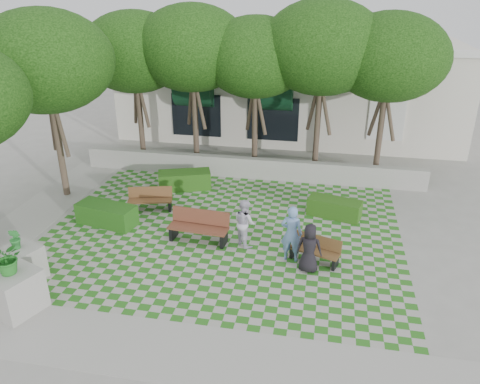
% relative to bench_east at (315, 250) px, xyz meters
% --- Properties ---
extents(ground, '(90.00, 90.00, 0.00)m').
position_rel_bench_east_xyz_m(ground, '(-3.18, 0.12, -0.39)').
color(ground, gray).
rests_on(ground, ground).
extents(lawn, '(12.00, 12.00, 0.00)m').
position_rel_bench_east_xyz_m(lawn, '(-3.18, 1.12, -0.39)').
color(lawn, '#2B721E').
rests_on(lawn, ground).
extents(sidewalk_south, '(16.00, 2.00, 0.01)m').
position_rel_bench_east_xyz_m(sidewalk_south, '(-3.18, -4.58, -0.39)').
color(sidewalk_south, '#9E9B93').
rests_on(sidewalk_south, ground).
extents(sidewalk_west, '(2.00, 12.00, 0.01)m').
position_rel_bench_east_xyz_m(sidewalk_west, '(-10.38, 1.12, -0.39)').
color(sidewalk_west, '#9E9B93').
rests_on(sidewalk_west, ground).
extents(retaining_wall, '(15.00, 0.36, 0.90)m').
position_rel_bench_east_xyz_m(retaining_wall, '(-3.18, 6.32, 0.06)').
color(retaining_wall, '#9E9B93').
rests_on(retaining_wall, ground).
extents(bench_east, '(1.63, 0.98, 0.81)m').
position_rel_bench_east_xyz_m(bench_east, '(0.00, 0.00, 0.00)').
color(bench_east, brown).
rests_on(bench_east, ground).
extents(bench_mid, '(2.04, 0.82, 1.05)m').
position_rel_bench_east_xyz_m(bench_mid, '(-3.85, 0.54, 0.11)').
color(bench_mid, brown).
rests_on(bench_mid, ground).
extents(bench_west, '(1.73, 0.94, 0.87)m').
position_rel_bench_east_xyz_m(bench_west, '(-6.29, 2.44, 0.03)').
color(bench_west, brown).
rests_on(bench_west, ground).
extents(hedge_east, '(2.04, 1.22, 0.67)m').
position_rel_bench_east_xyz_m(hedge_east, '(0.56, 3.21, -0.06)').
color(hedge_east, '#234D14').
rests_on(hedge_east, ground).
extents(hedge_midleft, '(2.30, 1.52, 0.75)m').
position_rel_bench_east_xyz_m(hedge_midleft, '(-5.61, 4.60, -0.02)').
color(hedge_midleft, '#224F15').
rests_on(hedge_midleft, ground).
extents(hedge_west, '(2.27, 1.27, 0.75)m').
position_rel_bench_east_xyz_m(hedge_west, '(-7.40, 1.05, -0.02)').
color(hedge_west, '#1D4E15').
rests_on(hedge_west, ground).
extents(planter_front, '(1.46, 1.46, 2.02)m').
position_rel_bench_east_xyz_m(planter_front, '(-7.57, -3.88, 0.43)').
color(planter_front, '#9E9B93').
rests_on(planter_front, ground).
extents(planter_back, '(1.30, 1.30, 1.69)m').
position_rel_bench_east_xyz_m(planter_back, '(-8.28, -2.60, 0.17)').
color(planter_back, '#9E9B93').
rests_on(planter_back, ground).
extents(person_blue, '(0.71, 0.51, 1.84)m').
position_rel_bench_east_xyz_m(person_blue, '(-0.75, -0.07, 0.53)').
color(person_blue, '#7096CD').
rests_on(person_blue, ground).
extents(person_dark, '(0.79, 0.55, 1.54)m').
position_rel_bench_east_xyz_m(person_dark, '(-0.17, -0.57, 0.38)').
color(person_dark, black).
rests_on(person_dark, ground).
extents(person_white, '(0.98, 0.99, 1.61)m').
position_rel_bench_east_xyz_m(person_white, '(-2.32, 0.58, 0.41)').
color(person_white, silver).
rests_on(person_white, ground).
extents(tree_row, '(17.70, 13.40, 7.41)m').
position_rel_bench_east_xyz_m(tree_row, '(-5.04, 6.08, 4.79)').
color(tree_row, '#47382B').
rests_on(tree_row, ground).
extents(building, '(18.00, 8.92, 5.15)m').
position_rel_bench_east_xyz_m(building, '(-2.24, 14.20, 2.13)').
color(building, beige).
rests_on(building, ground).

